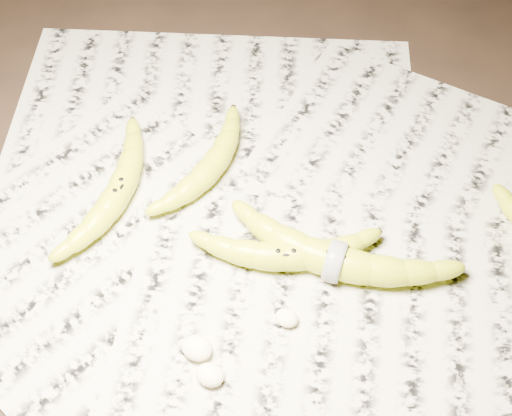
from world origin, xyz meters
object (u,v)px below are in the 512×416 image
at_px(banana_left_a, 118,191).
at_px(banana_taped, 335,260).
at_px(banana_center, 286,255).
at_px(banana_left_b, 211,165).

relative_size(banana_left_a, banana_taped, 0.82).
xyz_separation_m(banana_left_a, banana_center, (0.22, 0.01, 0.00)).
height_order(banana_left_a, banana_center, same).
xyz_separation_m(banana_center, banana_taped, (0.05, 0.02, 0.00)).
bearing_deg(banana_center, banana_left_a, 154.89).
relative_size(banana_center, banana_taped, 0.79).
distance_m(banana_left_a, banana_center, 0.22).
bearing_deg(banana_left_b, banana_center, -114.94).
xyz_separation_m(banana_left_b, banana_taped, (0.19, -0.06, 0.00)).
bearing_deg(banana_center, banana_taped, -9.02).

